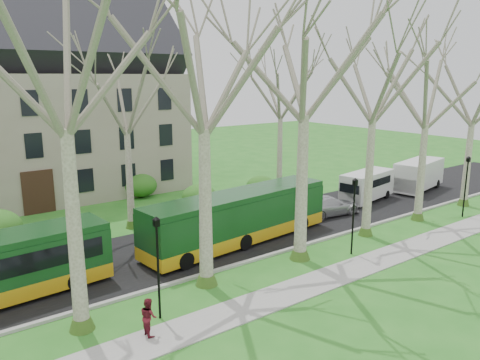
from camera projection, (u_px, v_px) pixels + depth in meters
The scene contains 14 objects.
ground at pixel (258, 274), 23.71m from camera, with size 120.00×120.00×0.00m, color #266D1F.
sidewalk at pixel (291, 292), 21.75m from camera, with size 70.00×2.00×0.06m, color gray.
road at pixel (200, 243), 28.01m from camera, with size 80.00×8.00×0.06m, color black.
curb at pixel (240, 264), 24.87m from camera, with size 80.00×0.25×0.14m, color #A5A39E.
building at pixel (11, 99), 37.25m from camera, with size 26.50×12.20×16.00m.
tree_row_verge at pixel (255, 136), 22.43m from camera, with size 49.00×7.00×14.00m.
tree_row_far at pixel (136, 137), 30.24m from camera, with size 33.00×7.00×12.00m.
lamp_row at pixel (271, 231), 22.37m from camera, with size 36.22×0.22×4.30m.
hedges at pixel (75, 209), 31.73m from camera, with size 30.60×8.60×2.00m.
bus_follow at pixel (239, 217), 27.85m from camera, with size 12.61×2.63×3.15m, color #123F18, non-canonical shape.
sedan at pixel (328, 206), 33.49m from camera, with size 1.98×4.86×1.41m, color #B4B4B9.
van_a at pixel (367, 186), 37.36m from camera, with size 5.35×1.95×2.33m, color silver, non-canonical shape.
van_b at pixel (419, 175), 40.81m from camera, with size 5.97×2.17×2.60m, color silver, non-canonical shape.
pedestrian_b at pixel (149, 317), 17.94m from camera, with size 0.73×0.57×1.50m, color maroon.
Camera 1 is at (-13.92, -17.20, 9.83)m, focal length 35.00 mm.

